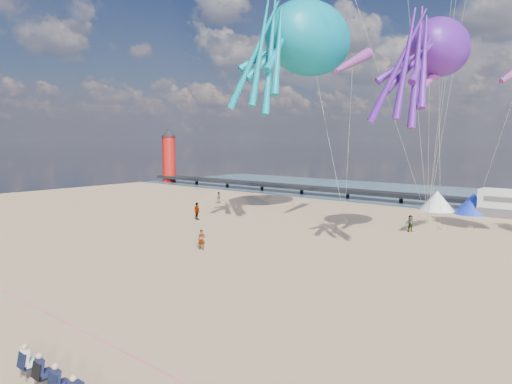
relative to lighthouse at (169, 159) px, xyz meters
name	(u,v)px	position (x,y,z in m)	size (l,w,h in m)	color
ground	(201,311)	(56.00, -44.00, -4.50)	(120.00, 120.00, 0.00)	tan
water	(487,199)	(56.00, 11.00, -4.48)	(120.00, 120.00, 0.00)	#3B5F70
pier	(281,186)	(28.00, 0.00, -3.50)	(60.00, 3.00, 0.50)	black
lighthouse	(169,159)	(0.00, 0.00, 0.00)	(2.60, 2.60, 9.00)	#A5140F
tent_white	(437,200)	(54.00, -4.00, -3.30)	(4.00, 4.00, 2.40)	white
tent_blue	(473,203)	(58.00, -4.00, -3.30)	(4.00, 4.00, 2.40)	#1933CC
spectator_row	(60,381)	(58.26, -52.22, -3.85)	(6.10, 0.90, 1.30)	black
rope_line	(110,345)	(56.00, -49.00, -4.48)	(0.03, 0.03, 34.00)	#F2338C
standing_person	(202,240)	(46.94, -35.39, -3.72)	(0.57, 0.37, 1.56)	tan
beachgoer_1	(218,198)	(29.65, -16.06, -3.75)	(0.74, 0.48, 1.51)	#7F6659
beachgoer_3	(197,211)	(36.88, -26.56, -3.59)	(1.18, 0.68, 1.83)	#7F6659
beachgoer_4	(411,223)	(56.42, -18.33, -3.74)	(0.89, 0.37, 1.52)	#7F6659
sandbag_a	(344,220)	(49.19, -17.46, -4.39)	(0.50, 0.35, 0.22)	gray
sandbag_b	(440,228)	(58.21, -15.61, -4.39)	(0.50, 0.35, 0.22)	gray
sandbag_d	(470,227)	(60.09, -12.95, -4.39)	(0.50, 0.35, 0.22)	gray
sandbag_e	(427,220)	(55.77, -12.06, -4.39)	(0.50, 0.35, 0.22)	gray
kite_octopus_teal	(309,39)	(45.56, -19.00, 13.97)	(5.25, 12.24, 13.99)	#057E90
kite_octopus_purple	(439,48)	(59.97, -23.45, 10.60)	(3.99, 9.32, 10.65)	#4A1688
windsock_left	(353,62)	(51.49, -20.76, 10.84)	(1.10, 7.17, 7.17)	red
windsock_right	(429,80)	(59.81, -24.62, 8.16)	(0.90, 5.48, 5.48)	red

